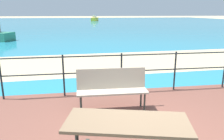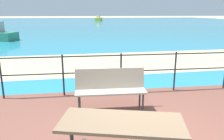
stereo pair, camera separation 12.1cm
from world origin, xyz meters
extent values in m
cube|color=teal|center=(0.00, 40.00, 0.01)|extent=(90.00, 90.00, 0.01)
cube|color=tan|center=(0.00, 6.30, 0.01)|extent=(54.14, 6.82, 0.01)
cube|color=#7A6047|center=(-0.51, -0.57, 0.79)|extent=(1.68, 1.02, 0.04)
cube|color=#7A6047|center=(-0.38, -0.04, 0.49)|extent=(1.58, 0.64, 0.04)
cube|color=tan|center=(-0.41, 1.32, 0.50)|extent=(1.51, 0.44, 0.04)
cube|color=tan|center=(-0.40, 1.50, 0.74)|extent=(1.50, 0.11, 0.44)
cylinder|color=#2D3833|center=(-1.08, 1.19, 0.28)|extent=(0.04, 0.04, 0.44)
cylinder|color=#2D3833|center=(-1.07, 1.49, 0.28)|extent=(0.04, 0.04, 0.44)
cylinder|color=#2D3833|center=(0.26, 1.15, 0.28)|extent=(0.04, 0.04, 0.44)
cylinder|color=#2D3833|center=(0.27, 1.45, 0.28)|extent=(0.04, 0.04, 0.44)
cylinder|color=#1E2328|center=(-2.95, 2.39, 0.59)|extent=(0.04, 0.04, 1.06)
cylinder|color=#1E2328|center=(-1.48, 2.39, 0.59)|extent=(0.04, 0.04, 1.06)
cylinder|color=#1E2328|center=(0.00, 2.39, 0.59)|extent=(0.04, 0.04, 1.06)
cylinder|color=#1E2328|center=(1.48, 2.39, 0.59)|extent=(0.04, 0.04, 1.06)
cylinder|color=#1E2328|center=(0.00, 2.39, 1.07)|extent=(5.90, 0.03, 0.03)
cylinder|color=#1E2328|center=(0.00, 2.39, 0.65)|extent=(5.90, 0.03, 0.03)
cube|color=yellow|center=(3.34, 53.64, 0.40)|extent=(2.21, 4.51, 0.79)
cube|color=silver|center=(3.27, 53.33, 1.09)|extent=(1.05, 1.54, 0.59)
cone|color=yellow|center=(3.92, 56.00, 0.40)|extent=(0.81, 0.65, 0.71)
camera|label=1|loc=(-1.09, -3.03, 2.14)|focal=35.30mm
camera|label=2|loc=(-0.97, -3.05, 2.14)|focal=35.30mm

